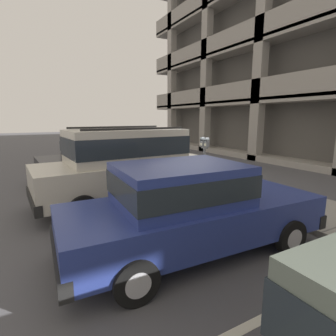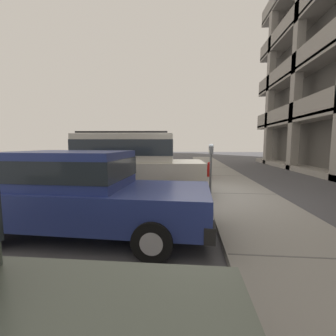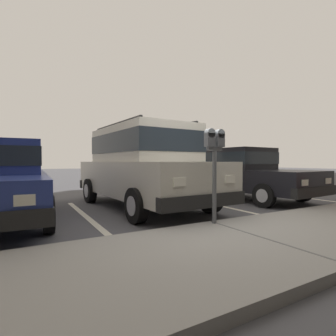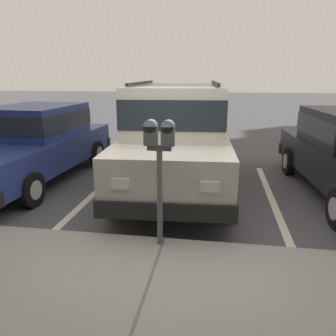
# 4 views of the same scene
# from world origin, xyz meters

# --- Properties ---
(ground_plane) EXTENTS (80.00, 80.00, 0.10)m
(ground_plane) POSITION_xyz_m (0.00, 0.00, -0.05)
(ground_plane) COLOR #4C4C51
(sidewalk) EXTENTS (40.00, 2.20, 0.12)m
(sidewalk) POSITION_xyz_m (0.00, 1.30, 0.06)
(sidewalk) COLOR gray
(sidewalk) RESTS_ON ground_plane
(parking_stall_lines) EXTENTS (13.20, 4.80, 0.01)m
(parking_stall_lines) POSITION_xyz_m (1.64, -1.40, 0.00)
(parking_stall_lines) COLOR silver
(parking_stall_lines) RESTS_ON ground_plane
(silver_suv) EXTENTS (2.21, 4.88, 2.03)m
(silver_suv) POSITION_xyz_m (0.15, -2.26, 1.09)
(silver_suv) COLOR beige
(silver_suv) RESTS_ON ground_plane
(red_sedan) EXTENTS (2.04, 4.58, 1.54)m
(red_sedan) POSITION_xyz_m (-3.13, -2.23, 0.82)
(red_sedan) COLOR black
(red_sedan) RESTS_ON ground_plane
(dark_hatchback) EXTENTS (1.97, 4.54, 1.54)m
(dark_hatchback) POSITION_xyz_m (3.20, -2.29, 0.82)
(dark_hatchback) COLOR navy
(dark_hatchback) RESTS_ON ground_plane
(parking_meter_near) EXTENTS (0.35, 0.12, 1.55)m
(parking_meter_near) POSITION_xyz_m (0.03, 0.35, 1.27)
(parking_meter_near) COLOR #595B60
(parking_meter_near) RESTS_ON sidewalk
(fire_hydrant) EXTENTS (0.30, 0.30, 0.70)m
(fire_hydrant) POSITION_xyz_m (-3.65, 0.65, 0.46)
(fire_hydrant) COLOR red
(fire_hydrant) RESTS_ON sidewalk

